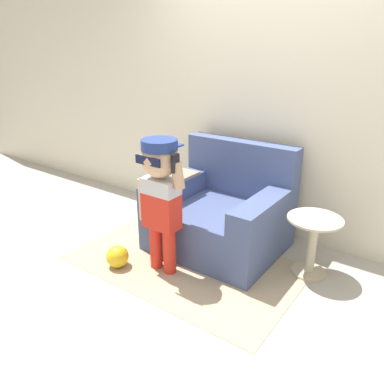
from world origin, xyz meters
TOP-DOWN VIEW (x-y plane):
  - ground_plane at (0.00, 0.00)m, footprint 10.00×10.00m
  - wall_back at (0.00, 0.83)m, footprint 10.00×0.05m
  - armchair at (-0.20, 0.31)m, footprint 1.10×0.91m
  - person_child at (-0.35, -0.33)m, footprint 0.44×0.33m
  - side_table at (0.62, 0.31)m, footprint 0.42×0.42m
  - rug at (-0.27, -0.15)m, footprint 1.88×1.13m
  - toy_ball at (-0.68, -0.51)m, footprint 0.18×0.18m

SIDE VIEW (x-z plane):
  - ground_plane at x=0.00m, z-range 0.00..0.00m
  - rug at x=-0.27m, z-range 0.00..0.01m
  - toy_ball at x=-0.68m, z-range 0.00..0.18m
  - side_table at x=0.62m, z-range 0.05..0.53m
  - armchair at x=-0.20m, z-range -0.14..0.76m
  - person_child at x=-0.35m, z-range 0.18..1.25m
  - wall_back at x=0.00m, z-range 0.00..2.60m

